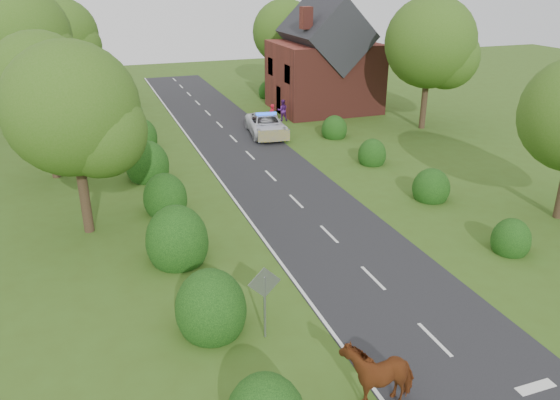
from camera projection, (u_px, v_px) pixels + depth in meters
name	position (u px, v px, depth m)	size (l,w,h in m)	color
ground	(435.00, 340.00, 17.28)	(120.00, 120.00, 0.00)	#3A5619
road	(276.00, 182.00, 30.29)	(6.00, 70.00, 0.02)	black
road_markings	(261.00, 199.00, 27.98)	(4.96, 70.00, 0.01)	white
hedgerow_left	(167.00, 208.00, 25.09)	(2.75, 50.41, 3.00)	black
hedgerow_right	(418.00, 181.00, 28.86)	(2.10, 45.78, 2.10)	black
tree_left_a	(79.00, 115.00, 22.44)	(5.74, 5.60, 8.38)	#332316
tree_left_b	(47.00, 88.00, 29.02)	(5.74, 5.60, 8.07)	#332316
tree_left_c	(25.00, 40.00, 36.64)	(6.97, 6.80, 10.22)	#332316
tree_left_d	(66.00, 37.00, 46.45)	(6.15, 6.00, 8.89)	#332316
tree_right_b	(435.00, 46.00, 38.41)	(6.56, 6.40, 9.40)	#332316
tree_right_c	(288.00, 35.00, 50.95)	(6.15, 6.00, 8.58)	#332316
road_sign	(265.00, 292.00, 16.81)	(1.06, 0.08, 2.53)	gray
house	(324.00, 64.00, 44.81)	(8.00, 7.40, 9.17)	brown
cow	(378.00, 375.00, 14.62)	(1.17, 2.21, 1.57)	#5E3213
police_van	(266.00, 125.00, 38.76)	(3.06, 5.55, 1.61)	silver
pedestrian_red	(272.00, 116.00, 40.71)	(0.63, 0.41, 1.73)	#A41020
pedestrian_purple	(283.00, 110.00, 42.40)	(0.81, 0.63, 1.67)	#4D1C6B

